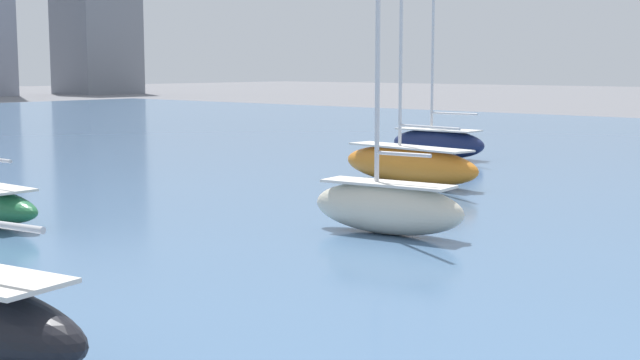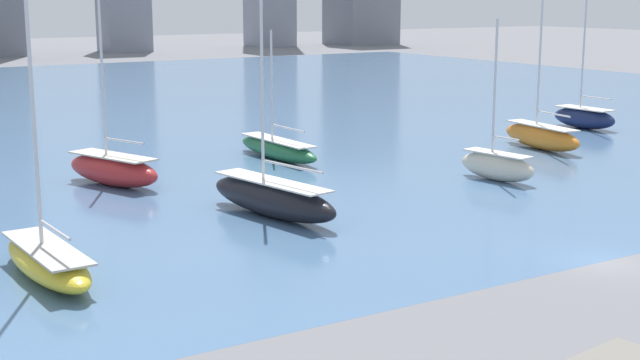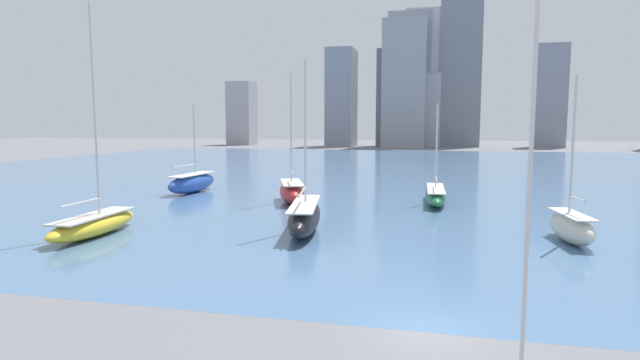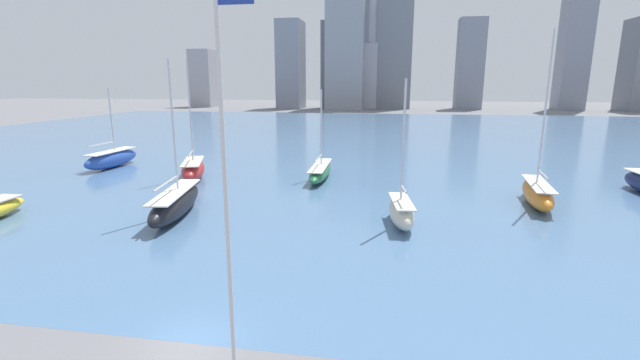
{
  "view_description": "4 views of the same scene",
  "coord_description": "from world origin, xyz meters",
  "views": [
    {
      "loc": [
        -17.47,
        -2.64,
        6.34
      ],
      "look_at": [
        7.16,
        18.9,
        2.13
      ],
      "focal_mm": 50.0,
      "sensor_mm": 36.0,
      "label": 1
    },
    {
      "loc": [
        -33.8,
        -28.03,
        12.74
      ],
      "look_at": [
        -7.6,
        13.86,
        2.49
      ],
      "focal_mm": 50.0,
      "sensor_mm": 36.0,
      "label": 2
    },
    {
      "loc": [
        0.22,
        -18.8,
        7.91
      ],
      "look_at": [
        -7.83,
        15.55,
        4.02
      ],
      "focal_mm": 28.0,
      "sensor_mm": 36.0,
      "label": 3
    },
    {
      "loc": [
        8.28,
        -15.11,
        10.92
      ],
      "look_at": [
        3.14,
        15.25,
        3.86
      ],
      "focal_mm": 24.0,
      "sensor_mm": 36.0,
      "label": 4
    }
  ],
  "objects": [
    {
      "name": "sailboat_cream",
      "position": [
        9.2,
        17.32,
        1.1
      ],
      "size": [
        2.54,
        6.48,
        11.19
      ],
      "rotation": [
        0.0,
        0.0,
        0.13
      ],
      "color": "beige",
      "rests_on": "harbor_water"
    },
    {
      "name": "sailboat_navy",
      "position": [
        33.81,
        31.44,
        1.13
      ],
      "size": [
        2.82,
        7.18,
        14.61
      ],
      "rotation": [
        0.0,
        0.0,
        0.04
      ],
      "color": "#19234C",
      "rests_on": "harbor_water"
    },
    {
      "name": "sailboat_orange",
      "position": [
        21.44,
        25.04,
        1.14
      ],
      "size": [
        3.08,
        9.41,
        15.35
      ],
      "rotation": [
        0.0,
        0.0,
        -0.11
      ],
      "color": "orange",
      "rests_on": "harbor_water"
    }
  ]
}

